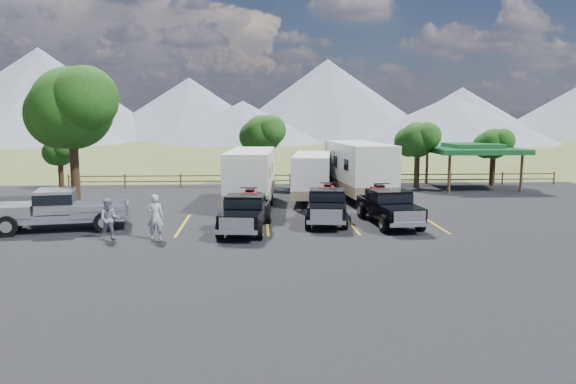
{
  "coord_description": "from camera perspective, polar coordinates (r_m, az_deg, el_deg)",
  "views": [
    {
      "loc": [
        -2.5,
        -22.44,
        5.21
      ],
      "look_at": [
        -1.0,
        3.91,
        1.6
      ],
      "focal_mm": 35.0,
      "sensor_mm": 36.0,
      "label": 1
    }
  ],
  "objects": [
    {
      "name": "tree_nw_small",
      "position": [
        41.77,
        -22.19,
        3.88
      ],
      "size": [
        2.59,
        2.43,
        3.85
      ],
      "color": "black",
      "rests_on": "ground"
    },
    {
      "name": "trailer_right",
      "position": [
        34.93,
        7.18,
        2.24
      ],
      "size": [
        3.31,
        10.11,
        3.5
      ],
      "rotation": [
        0.0,
        0.0,
        0.09
      ],
      "color": "white",
      "rests_on": "asphalt_lot"
    },
    {
      "name": "trailer_left",
      "position": [
        32.07,
        -3.8,
        1.52
      ],
      "size": [
        2.96,
        9.27,
        3.21
      ],
      "rotation": [
        0.0,
        0.0,
        -0.08
      ],
      "color": "white",
      "rests_on": "asphalt_lot"
    },
    {
      "name": "rail_fence",
      "position": [
        41.44,
        3.0,
        1.4
      ],
      "size": [
        36.12,
        0.12,
        1.0
      ],
      "color": "brown",
      "rests_on": "ground"
    },
    {
      "name": "ground",
      "position": [
        23.17,
        3.04,
        -5.22
      ],
      "size": [
        320.0,
        320.0,
        0.0
      ],
      "primitive_type": "plane",
      "color": "#4C5E27",
      "rests_on": "ground"
    },
    {
      "name": "pavilion",
      "position": [
        42.44,
        18.22,
        4.13
      ],
      "size": [
        6.2,
        6.2,
        3.22
      ],
      "color": "brown",
      "rests_on": "ground"
    },
    {
      "name": "stall_lines",
      "position": [
        27.05,
        2.11,
        -3.22
      ],
      "size": [
        12.12,
        5.5,
        0.01
      ],
      "color": "gold",
      "rests_on": "asphalt_lot"
    },
    {
      "name": "rig_center",
      "position": [
        27.4,
        4.0,
        -1.24
      ],
      "size": [
        2.51,
        5.65,
        1.82
      ],
      "rotation": [
        0.0,
        0.0,
        -0.14
      ],
      "color": "black",
      "rests_on": "asphalt_lot"
    },
    {
      "name": "tree_ne_b",
      "position": [
        44.11,
        20.15,
        4.61
      ],
      "size": [
        2.77,
        2.59,
        4.27
      ],
      "color": "black",
      "rests_on": "ground"
    },
    {
      "name": "tree_north",
      "position": [
        41.48,
        -2.62,
        5.88
      ],
      "size": [
        3.46,
        3.24,
        5.25
      ],
      "color": "black",
      "rests_on": "ground"
    },
    {
      "name": "tree_big_nw",
      "position": [
        33.03,
        -21.18,
        7.94
      ],
      "size": [
        5.54,
        5.18,
        7.84
      ],
      "color": "black",
      "rests_on": "ground"
    },
    {
      "name": "rig_left",
      "position": [
        25.38,
        -4.3,
        -1.96
      ],
      "size": [
        2.45,
        5.67,
        1.83
      ],
      "rotation": [
        0.0,
        0.0,
        -0.12
      ],
      "color": "black",
      "rests_on": "asphalt_lot"
    },
    {
      "name": "asphalt_lot",
      "position": [
        26.08,
        2.32,
        -3.69
      ],
      "size": [
        44.0,
        34.0,
        0.04
      ],
      "primitive_type": "cube",
      "color": "black",
      "rests_on": "ground"
    },
    {
      "name": "person_b",
      "position": [
        24.54,
        -17.69,
        -2.67
      ],
      "size": [
        0.97,
        0.83,
        1.75
      ],
      "primitive_type": "imported",
      "rotation": [
        0.0,
        0.0,
        0.22
      ],
      "color": "gray",
      "rests_on": "asphalt_lot"
    },
    {
      "name": "trailer_center",
      "position": [
        34.04,
        2.44,
        1.59
      ],
      "size": [
        3.01,
        8.28,
        2.86
      ],
      "rotation": [
        0.0,
        0.0,
        -0.14
      ],
      "color": "white",
      "rests_on": "asphalt_lot"
    },
    {
      "name": "rig_right",
      "position": [
        27.25,
        10.2,
        -1.37
      ],
      "size": [
        2.36,
        5.68,
        1.85
      ],
      "rotation": [
        0.0,
        0.0,
        0.1
      ],
      "color": "black",
      "rests_on": "asphalt_lot"
    },
    {
      "name": "person_a",
      "position": [
        24.07,
        -13.34,
        -2.49
      ],
      "size": [
        0.72,
        0.49,
        1.93
      ],
      "primitive_type": "imported",
      "rotation": [
        0.0,
        0.0,
        3.1
      ],
      "color": "#B8B8B8",
      "rests_on": "asphalt_lot"
    },
    {
      "name": "mountain_range",
      "position": [
        128.54,
        -5.62,
        8.93
      ],
      "size": [
        209.0,
        71.0,
        20.0
      ],
      "color": "slate",
      "rests_on": "ground"
    },
    {
      "name": "pickup_silver",
      "position": [
        27.36,
        -22.17,
        -1.62
      ],
      "size": [
        6.48,
        3.11,
        1.86
      ],
      "rotation": [
        0.0,
        0.0,
        -1.38
      ],
      "color": "gray",
      "rests_on": "asphalt_lot"
    },
    {
      "name": "tree_ne_a",
      "position": [
        41.12,
        13.0,
        5.18
      ],
      "size": [
        3.11,
        2.92,
        4.76
      ],
      "color": "black",
      "rests_on": "ground"
    }
  ]
}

